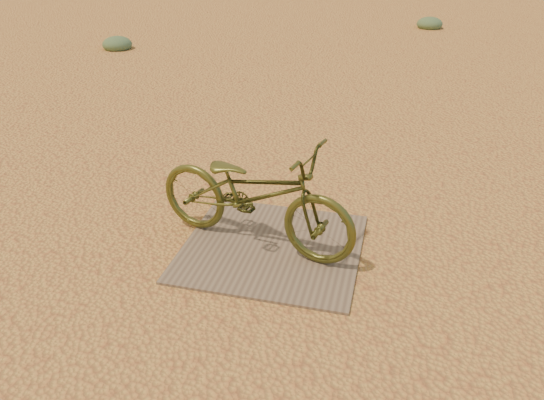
# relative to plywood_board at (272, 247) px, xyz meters

# --- Properties ---
(ground) EXTENTS (120.00, 120.00, 0.00)m
(ground) POSITION_rel_plywood_board_xyz_m (-0.16, 0.01, -0.01)
(ground) COLOR gold
(ground) RESTS_ON ground
(plywood_board) EXTENTS (1.38, 1.32, 0.02)m
(plywood_board) POSITION_rel_plywood_board_xyz_m (0.00, 0.00, 0.00)
(plywood_board) COLOR #6F604C
(plywood_board) RESTS_ON ground
(bicycle) EXTENTS (1.76, 0.95, 0.88)m
(bicycle) POSITION_rel_plywood_board_xyz_m (-0.15, 0.02, 0.45)
(bicycle) COLOR #44481B
(bicycle) RESTS_ON plywood_board
(kale_a) EXTENTS (0.57, 0.57, 0.32)m
(kale_a) POSITION_rel_plywood_board_xyz_m (-4.72, 6.17, -0.01)
(kale_a) COLOR #54744D
(kale_a) RESTS_ON ground
(kale_b) EXTENTS (0.59, 0.59, 0.32)m
(kale_b) POSITION_rel_plywood_board_xyz_m (1.29, 9.96, -0.01)
(kale_b) COLOR #54744D
(kale_b) RESTS_ON ground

